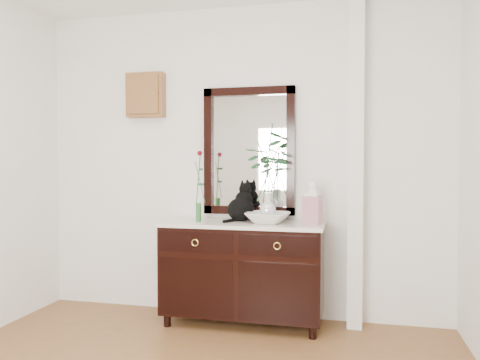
% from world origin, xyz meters
% --- Properties ---
extents(wall_back, '(3.60, 0.04, 2.70)m').
position_xyz_m(wall_back, '(0.00, 1.98, 1.35)').
color(wall_back, white).
rests_on(wall_back, ground).
extents(pilaster, '(0.12, 0.20, 2.70)m').
position_xyz_m(pilaster, '(1.00, 1.90, 1.35)').
color(pilaster, white).
rests_on(pilaster, ground).
extents(sideboard, '(1.33, 0.52, 0.82)m').
position_xyz_m(sideboard, '(0.10, 1.73, 0.47)').
color(sideboard, black).
rests_on(sideboard, ground).
extents(wall_mirror, '(0.80, 0.06, 1.10)m').
position_xyz_m(wall_mirror, '(0.10, 1.97, 1.44)').
color(wall_mirror, black).
rests_on(wall_mirror, wall_back).
extents(key_cabinet, '(0.35, 0.10, 0.40)m').
position_xyz_m(key_cabinet, '(-0.85, 1.94, 1.95)').
color(key_cabinet, brown).
rests_on(key_cabinet, wall_back).
extents(cat, '(0.32, 0.35, 0.33)m').
position_xyz_m(cat, '(0.07, 1.81, 1.01)').
color(cat, black).
rests_on(cat, sideboard).
extents(lotus_bowl, '(0.40, 0.40, 0.09)m').
position_xyz_m(lotus_bowl, '(0.31, 1.72, 0.89)').
color(lotus_bowl, silver).
rests_on(lotus_bowl, sideboard).
extents(vase_branches, '(0.48, 0.48, 0.80)m').
position_xyz_m(vase_branches, '(0.31, 1.72, 1.27)').
color(vase_branches, silver).
rests_on(vase_branches, lotus_bowl).
extents(bud_vase_rose, '(0.07, 0.07, 0.60)m').
position_xyz_m(bud_vase_rose, '(-0.27, 1.68, 1.15)').
color(bud_vase_rose, '#2B692F').
rests_on(bud_vase_rose, sideboard).
extents(ginger_jar, '(0.16, 0.16, 0.36)m').
position_xyz_m(ginger_jar, '(0.67, 1.71, 1.03)').
color(ginger_jar, silver).
rests_on(ginger_jar, sideboard).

